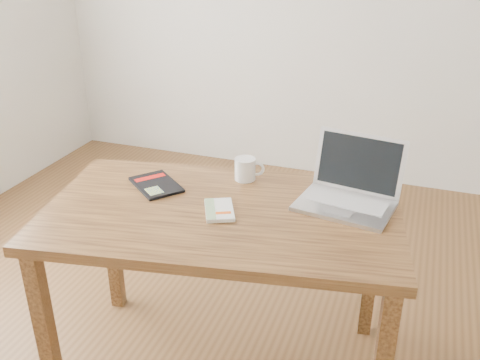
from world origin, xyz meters
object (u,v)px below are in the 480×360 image
(desk, at_px, (222,230))
(coffee_mug, at_px, (246,169))
(white_guidebook, at_px, (219,210))
(black_guidebook, at_px, (156,185))
(laptop, at_px, (350,190))

(desk, distance_m, coffee_mug, 0.31)
(white_guidebook, distance_m, black_guidebook, 0.34)
(coffee_mug, bearing_deg, white_guidebook, -110.30)
(white_guidebook, relative_size, coffee_mug, 1.61)
(black_guidebook, xyz_separation_m, laptop, (0.75, 0.12, 0.04))
(white_guidebook, xyz_separation_m, coffee_mug, (0.00, 0.29, 0.04))
(laptop, bearing_deg, coffee_mug, -178.93)
(white_guidebook, xyz_separation_m, black_guidebook, (-0.32, 0.11, -0.00))
(black_guidebook, bearing_deg, white_guidebook, -70.51)
(laptop, bearing_deg, white_guidebook, -142.41)
(laptop, relative_size, coffee_mug, 3.19)
(white_guidebook, distance_m, laptop, 0.49)
(white_guidebook, height_order, laptop, laptop)
(desk, distance_m, black_guidebook, 0.35)
(desk, relative_size, coffee_mug, 11.75)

